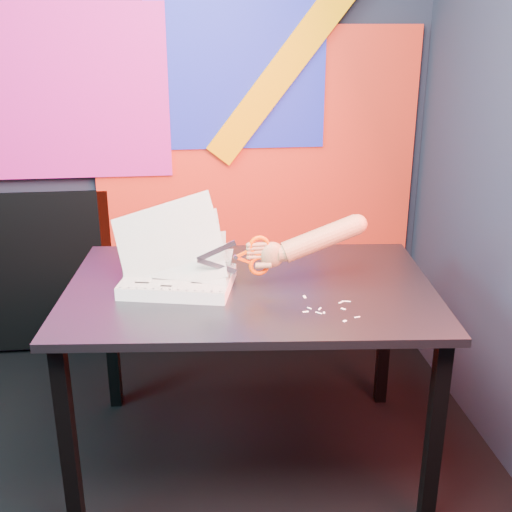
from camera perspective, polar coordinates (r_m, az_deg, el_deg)
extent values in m
cube|color=black|center=(3.21, -11.90, 14.15)|extent=(3.00, 0.01, 2.70)
cube|color=red|center=(3.28, 0.12, 5.79)|extent=(1.60, 0.02, 1.60)
cube|color=#1E23A6|center=(3.16, -1.71, 16.28)|extent=(0.85, 0.02, 0.75)
cube|color=#BF1674|center=(3.19, -16.58, 13.73)|extent=(0.95, 0.02, 0.80)
cube|color=orange|center=(3.17, 3.99, 18.07)|extent=(0.91, 0.02, 1.11)
cube|color=black|center=(2.29, -16.38, -15.51)|extent=(0.05, 0.05, 0.72)
cube|color=black|center=(2.93, -12.74, -6.76)|extent=(0.05, 0.05, 0.72)
cube|color=black|center=(2.31, 15.58, -15.08)|extent=(0.05, 0.05, 0.72)
cube|color=black|center=(2.95, 11.37, -6.50)|extent=(0.05, 0.05, 0.72)
cube|color=black|center=(2.37, -0.54, -2.92)|extent=(1.41, 1.01, 0.03)
cube|color=silver|center=(2.35, -6.91, -2.28)|extent=(0.44, 0.36, 0.05)
cube|color=white|center=(2.34, -6.93, -1.74)|extent=(0.44, 0.36, 0.00)
cube|color=white|center=(2.34, -6.94, -1.64)|extent=(0.42, 0.35, 0.12)
cube|color=white|center=(2.34, -7.21, -0.96)|extent=(0.38, 0.31, 0.20)
cube|color=white|center=(2.34, -7.50, 0.23)|extent=(0.39, 0.24, 0.29)
cube|color=white|center=(2.34, -7.79, 1.38)|extent=(0.42, 0.18, 0.34)
cylinder|color=black|center=(2.27, -11.97, -2.73)|extent=(0.01, 0.01, 0.00)
cylinder|color=black|center=(2.26, -11.27, -2.77)|extent=(0.01, 0.01, 0.00)
cylinder|color=black|center=(2.25, -10.56, -2.81)|extent=(0.01, 0.01, 0.00)
cylinder|color=black|center=(2.24, -9.84, -2.85)|extent=(0.01, 0.01, 0.00)
cylinder|color=black|center=(2.24, -9.13, -2.89)|extent=(0.01, 0.01, 0.00)
cylinder|color=black|center=(2.23, -8.40, -2.92)|extent=(0.01, 0.01, 0.00)
cylinder|color=black|center=(2.22, -7.68, -2.96)|extent=(0.01, 0.01, 0.00)
cylinder|color=black|center=(2.21, -6.94, -3.00)|extent=(0.01, 0.01, 0.00)
cylinder|color=black|center=(2.21, -6.21, -3.04)|extent=(0.01, 0.01, 0.00)
cylinder|color=black|center=(2.20, -5.47, -3.07)|extent=(0.01, 0.01, 0.00)
cylinder|color=black|center=(2.20, -4.72, -3.11)|extent=(0.01, 0.01, 0.00)
cylinder|color=black|center=(2.19, -3.97, -3.15)|extent=(0.01, 0.01, 0.00)
cylinder|color=black|center=(2.19, -3.22, -3.18)|extent=(0.01, 0.01, 0.00)
cylinder|color=black|center=(2.50, -10.18, -0.44)|extent=(0.01, 0.01, 0.00)
cylinder|color=black|center=(2.49, -9.54, -0.47)|extent=(0.01, 0.01, 0.00)
cylinder|color=black|center=(2.48, -8.89, -0.49)|extent=(0.01, 0.01, 0.00)
cylinder|color=black|center=(2.48, -8.24, -0.52)|extent=(0.01, 0.01, 0.00)
cylinder|color=black|center=(2.47, -7.58, -0.55)|extent=(0.01, 0.01, 0.00)
cylinder|color=black|center=(2.46, -6.93, -0.57)|extent=(0.01, 0.01, 0.00)
cylinder|color=black|center=(2.46, -6.26, -0.60)|extent=(0.01, 0.01, 0.00)
cylinder|color=black|center=(2.45, -5.60, -0.63)|extent=(0.01, 0.01, 0.00)
cylinder|color=black|center=(2.44, -4.93, -0.66)|extent=(0.01, 0.01, 0.00)
cylinder|color=black|center=(2.44, -4.26, -0.68)|extent=(0.01, 0.01, 0.00)
cylinder|color=black|center=(2.43, -3.59, -0.71)|extent=(0.01, 0.01, 0.00)
cylinder|color=black|center=(2.43, -2.91, -0.74)|extent=(0.01, 0.01, 0.00)
cylinder|color=black|center=(2.43, -2.23, -0.76)|extent=(0.01, 0.01, 0.00)
cube|color=black|center=(2.41, -8.79, -1.17)|extent=(0.07, 0.03, 0.00)
cube|color=black|center=(2.36, -6.29, -1.46)|extent=(0.05, 0.02, 0.00)
cube|color=black|center=(2.31, -8.14, -2.04)|extent=(0.09, 0.03, 0.00)
cube|color=black|center=(2.27, -5.28, -2.37)|extent=(0.04, 0.02, 0.00)
cube|color=black|center=(2.29, -10.10, -2.34)|extent=(0.05, 0.02, 0.00)
cube|color=black|center=(2.40, -5.33, -1.05)|extent=(0.06, 0.02, 0.00)
cube|color=black|center=(2.25, -8.01, -2.64)|extent=(0.04, 0.02, 0.00)
cube|color=silver|center=(2.24, -3.54, 0.45)|extent=(0.14, 0.01, 0.07)
cube|color=silver|center=(2.26, -3.51, -0.88)|extent=(0.14, 0.01, 0.07)
cylinder|color=silver|center=(2.26, -1.82, -0.11)|extent=(0.02, 0.01, 0.02)
cube|color=#EC4100|center=(2.27, -1.20, -0.33)|extent=(0.05, 0.01, 0.03)
cube|color=#EC4100|center=(2.26, -1.21, 0.20)|extent=(0.05, 0.01, 0.03)
torus|color=#EC4100|center=(2.26, 0.28, 0.91)|extent=(0.08, 0.02, 0.08)
torus|color=#EC4100|center=(2.29, 0.28, -0.83)|extent=(0.08, 0.02, 0.08)
ellipsoid|color=#B3784C|center=(2.28, 1.44, 0.11)|extent=(0.09, 0.05, 0.10)
cylinder|color=#B3784C|center=(2.28, 0.28, -0.05)|extent=(0.07, 0.02, 0.02)
cylinder|color=#B3784C|center=(2.27, 0.28, 0.35)|extent=(0.07, 0.02, 0.02)
cylinder|color=#B3784C|center=(2.27, 0.28, 0.71)|extent=(0.06, 0.02, 0.02)
cylinder|color=#B3784C|center=(2.26, 0.28, 1.02)|extent=(0.06, 0.02, 0.02)
cylinder|color=#B3784C|center=(2.28, 0.68, -0.84)|extent=(0.06, 0.03, 0.03)
cylinder|color=#B3784C|center=(2.29, 2.55, 0.28)|extent=(0.06, 0.07, 0.06)
cylinder|color=#B3784C|center=(2.31, 5.80, 1.56)|extent=(0.30, 0.10, 0.16)
sphere|color=#B3784C|center=(2.34, 8.99, 2.81)|extent=(0.07, 0.07, 0.07)
cube|color=white|center=(2.18, 5.70, -4.69)|extent=(0.01, 0.02, 0.00)
cube|color=white|center=(2.15, 6.07, -5.03)|extent=(0.01, 0.01, 0.00)
cube|color=white|center=(2.15, 5.60, -5.05)|extent=(0.02, 0.02, 0.00)
cube|color=white|center=(2.14, 8.99, -5.39)|extent=(0.02, 0.01, 0.00)
cube|color=white|center=(2.27, 4.34, -3.64)|extent=(0.01, 0.02, 0.00)
cube|color=white|center=(2.24, 7.60, -4.08)|extent=(0.02, 0.02, 0.00)
cube|color=white|center=(2.18, 4.77, -4.64)|extent=(0.01, 0.02, 0.00)
cube|color=white|center=(2.15, 4.43, -4.96)|extent=(0.02, 0.01, 0.00)
cube|color=white|center=(2.25, 8.04, -4.00)|extent=(0.03, 0.01, 0.00)
cube|color=white|center=(2.10, 7.90, -5.74)|extent=(0.02, 0.02, 0.00)
cube|color=white|center=(2.19, 7.77, -4.68)|extent=(0.02, 0.02, 0.00)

